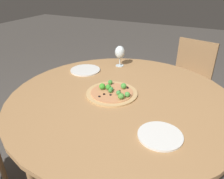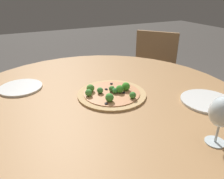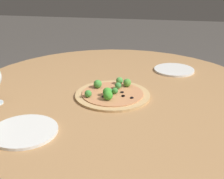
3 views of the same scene
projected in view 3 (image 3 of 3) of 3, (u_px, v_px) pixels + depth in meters
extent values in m
cylinder|color=#A87A4C|center=(115.00, 93.00, 1.40)|extent=(1.38, 1.38, 0.03)
cylinder|color=#A87A4C|center=(59.00, 115.00, 1.99)|extent=(0.05, 0.05, 0.71)
cylinder|color=#A87A4C|center=(196.00, 126.00, 1.87)|extent=(0.05, 0.05, 0.71)
cylinder|color=#997047|center=(8.00, 136.00, 2.06)|extent=(0.04, 0.04, 0.40)
cylinder|color=tan|center=(112.00, 95.00, 1.34)|extent=(0.32, 0.32, 0.01)
cylinder|color=tan|center=(112.00, 93.00, 1.33)|extent=(0.26, 0.26, 0.00)
sphere|color=#3F8C37|center=(88.00, 94.00, 1.29)|extent=(0.03, 0.03, 0.03)
sphere|color=#47983B|center=(98.00, 84.00, 1.38)|extent=(0.04, 0.04, 0.04)
sphere|color=#4B9540|center=(119.00, 81.00, 1.42)|extent=(0.03, 0.03, 0.03)
sphere|color=#3F8236|center=(115.00, 91.00, 1.32)|extent=(0.03, 0.03, 0.03)
sphere|color=#438D40|center=(118.00, 86.00, 1.37)|extent=(0.03, 0.03, 0.03)
sphere|color=#3C913F|center=(109.00, 91.00, 1.32)|extent=(0.03, 0.03, 0.03)
sphere|color=green|center=(107.00, 92.00, 1.30)|extent=(0.04, 0.04, 0.04)
sphere|color=#4F9039|center=(127.00, 83.00, 1.40)|extent=(0.04, 0.04, 0.04)
sphere|color=#4F8A30|center=(127.00, 83.00, 1.39)|extent=(0.03, 0.03, 0.03)
sphere|color=green|center=(108.00, 95.00, 1.26)|extent=(0.04, 0.04, 0.04)
cylinder|color=black|center=(103.00, 97.00, 1.29)|extent=(0.01, 0.01, 0.00)
cylinder|color=black|center=(110.00, 94.00, 1.32)|extent=(0.01, 0.01, 0.00)
cylinder|color=black|center=(123.00, 96.00, 1.30)|extent=(0.01, 0.01, 0.00)
cylinder|color=black|center=(95.00, 85.00, 1.41)|extent=(0.01, 0.01, 0.00)
cylinder|color=black|center=(132.00, 98.00, 1.28)|extent=(0.01, 0.01, 0.00)
cylinder|color=black|center=(123.00, 96.00, 1.30)|extent=(0.01, 0.01, 0.00)
cylinder|color=black|center=(107.00, 89.00, 1.37)|extent=(0.01, 0.01, 0.00)
cylinder|color=black|center=(122.00, 92.00, 1.34)|extent=(0.01, 0.01, 0.00)
cylinder|color=silver|center=(174.00, 70.00, 1.64)|extent=(0.21, 0.21, 0.01)
cylinder|color=silver|center=(24.00, 131.00, 1.05)|extent=(0.23, 0.23, 0.01)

